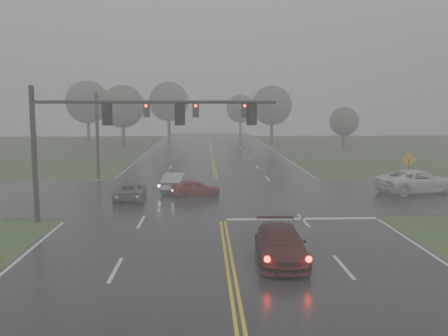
{
  "coord_description": "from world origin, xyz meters",
  "views": [
    {
      "loc": [
        -1.02,
        -12.94,
        6.43
      ],
      "look_at": [
        0.15,
        16.0,
        2.74
      ],
      "focal_mm": 40.0,
      "sensor_mm": 36.0,
      "label": 1
    }
  ],
  "objects_px": {
    "sedan_silver": "(177,191)",
    "signal_gantry_far": "(149,118)",
    "signal_gantry_near": "(109,127)",
    "pickup_white": "(417,193)",
    "sedan_maroon": "(281,261)",
    "car_grey": "(131,199)",
    "sedan_red": "(196,197)"
  },
  "relations": [
    {
      "from": "sedan_silver",
      "to": "pickup_white",
      "type": "height_order",
      "value": "pickup_white"
    },
    {
      "from": "sedan_red",
      "to": "car_grey",
      "type": "distance_m",
      "value": 4.5
    },
    {
      "from": "car_grey",
      "to": "signal_gantry_far",
      "type": "xyz_separation_m",
      "value": [
        0.31,
        9.61,
        5.29
      ]
    },
    {
      "from": "car_grey",
      "to": "pickup_white",
      "type": "height_order",
      "value": "pickup_white"
    },
    {
      "from": "sedan_silver",
      "to": "sedan_red",
      "type": "bearing_deg",
      "value": 133.07
    },
    {
      "from": "sedan_maroon",
      "to": "pickup_white",
      "type": "bearing_deg",
      "value": 53.52
    },
    {
      "from": "sedan_maroon",
      "to": "sedan_red",
      "type": "xyz_separation_m",
      "value": [
        -3.74,
        14.69,
        0.0
      ]
    },
    {
      "from": "sedan_silver",
      "to": "pickup_white",
      "type": "xyz_separation_m",
      "value": [
        17.64,
        -1.42,
        0.0
      ]
    },
    {
      "from": "pickup_white",
      "to": "sedan_red",
      "type": "bearing_deg",
      "value": 78.45
    },
    {
      "from": "pickup_white",
      "to": "signal_gantry_far",
      "type": "distance_m",
      "value": 22.46
    },
    {
      "from": "sedan_maroon",
      "to": "sedan_silver",
      "type": "height_order",
      "value": "sedan_silver"
    },
    {
      "from": "signal_gantry_far",
      "to": "signal_gantry_near",
      "type": "bearing_deg",
      "value": -91.4
    },
    {
      "from": "sedan_red",
      "to": "signal_gantry_far",
      "type": "distance_m",
      "value": 11.08
    },
    {
      "from": "car_grey",
      "to": "pickup_white",
      "type": "xyz_separation_m",
      "value": [
        20.64,
        1.69,
        0.0
      ]
    },
    {
      "from": "sedan_silver",
      "to": "signal_gantry_far",
      "type": "bearing_deg",
      "value": -56.23
    },
    {
      "from": "sedan_maroon",
      "to": "sedan_silver",
      "type": "xyz_separation_m",
      "value": [
        -5.17,
        17.0,
        0.0
      ]
    },
    {
      "from": "car_grey",
      "to": "sedan_maroon",
      "type": "bearing_deg",
      "value": 118.48
    },
    {
      "from": "sedan_red",
      "to": "signal_gantry_far",
      "type": "bearing_deg",
      "value": 21.85
    },
    {
      "from": "sedan_red",
      "to": "car_grey",
      "type": "relative_size",
      "value": 0.81
    },
    {
      "from": "signal_gantry_near",
      "to": "car_grey",
      "type": "bearing_deg",
      "value": 89.23
    },
    {
      "from": "pickup_white",
      "to": "signal_gantry_near",
      "type": "height_order",
      "value": "signal_gantry_near"
    },
    {
      "from": "sedan_maroon",
      "to": "signal_gantry_near",
      "type": "bearing_deg",
      "value": 140.33
    },
    {
      "from": "signal_gantry_far",
      "to": "pickup_white",
      "type": "bearing_deg",
      "value": -21.3
    },
    {
      "from": "sedan_maroon",
      "to": "sedan_silver",
      "type": "distance_m",
      "value": 17.77
    },
    {
      "from": "sedan_maroon",
      "to": "pickup_white",
      "type": "relative_size",
      "value": 0.8
    },
    {
      "from": "car_grey",
      "to": "signal_gantry_near",
      "type": "relative_size",
      "value": 0.32
    },
    {
      "from": "sedan_maroon",
      "to": "signal_gantry_far",
      "type": "height_order",
      "value": "signal_gantry_far"
    },
    {
      "from": "sedan_red",
      "to": "signal_gantry_far",
      "type": "relative_size",
      "value": 0.24
    },
    {
      "from": "pickup_white",
      "to": "signal_gantry_near",
      "type": "relative_size",
      "value": 0.46
    },
    {
      "from": "pickup_white",
      "to": "signal_gantry_near",
      "type": "distance_m",
      "value": 22.89
    },
    {
      "from": "sedan_silver",
      "to": "car_grey",
      "type": "xyz_separation_m",
      "value": [
        -3.0,
        -3.11,
        0.0
      ]
    },
    {
      "from": "sedan_silver",
      "to": "car_grey",
      "type": "height_order",
      "value": "sedan_silver"
    }
  ]
}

